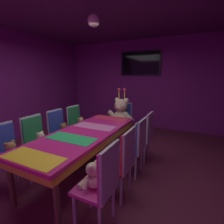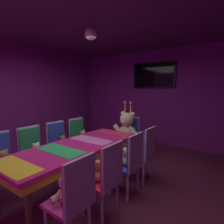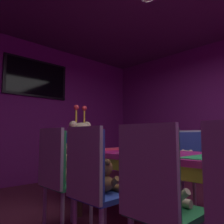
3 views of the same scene
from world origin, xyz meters
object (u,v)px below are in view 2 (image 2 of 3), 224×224
(throne_chair, at_px, (130,133))
(wall_tv, at_px, (154,75))
(king_teddy_bear, at_px, (127,128))
(chair_left_3, at_px, (79,135))
(chair_right_2, at_px, (131,159))
(teddy_left_2, at_px, (63,143))
(teddy_left_1, at_px, (37,151))
(chair_left_1, at_px, (32,148))
(chair_left_2, at_px, (58,141))
(teddy_left_0, at_px, (4,161))
(teddy_right_3, at_px, (139,147))
(teddy_left_3, at_px, (83,137))
(teddy_right_2, at_px, (123,158))
(chair_right_1, at_px, (108,173))
(banquet_table, at_px, (78,150))
(teddy_right_1, at_px, (99,172))
(chair_right_3, at_px, (146,149))
(teddy_right_0, at_px, (66,190))
(pendant_light, at_px, (91,34))
(chair_right_0, at_px, (75,193))

(throne_chair, bearing_deg, wall_tv, 180.00)
(king_teddy_bear, height_order, wall_tv, wall_tv)
(chair_left_3, bearing_deg, chair_right_2, -17.51)
(teddy_left_2, xyz_separation_m, chair_left_3, (-0.12, 0.55, 0.02))
(teddy_left_1, bearing_deg, throne_chair, 71.16)
(chair_left_1, bearing_deg, chair_left_2, 91.36)
(teddy_left_1, height_order, throne_chair, throne_chair)
(teddy_left_0, relative_size, teddy_right_3, 0.89)
(teddy_left_3, relative_size, wall_tv, 0.22)
(chair_left_3, distance_m, teddy_right_2, 1.60)
(teddy_left_1, xyz_separation_m, teddy_right_3, (1.38, 1.14, 0.03))
(chair_left_3, relative_size, chair_right_1, 1.00)
(banquet_table, bearing_deg, chair_left_3, 134.87)
(teddy_left_1, height_order, teddy_left_3, teddy_left_3)
(chair_right_1, distance_m, teddy_right_3, 1.14)
(wall_tv, bearing_deg, teddy_left_3, -106.65)
(teddy_left_1, distance_m, chair_right_2, 1.64)
(teddy_left_3, relative_size, teddy_right_1, 0.94)
(banquet_table, distance_m, chair_left_2, 0.90)
(teddy_right_1, bearing_deg, chair_right_3, -97.30)
(teddy_left_1, xyz_separation_m, chair_right_2, (1.53, 0.60, 0.02))
(teddy_right_0, bearing_deg, teddy_right_1, -90.97)
(teddy_left_0, height_order, throne_chair, throne_chair)
(teddy_left_2, height_order, wall_tv, wall_tv)
(throne_chair, bearing_deg, chair_left_2, -30.26)
(chair_right_3, xyz_separation_m, king_teddy_bear, (-0.83, 0.73, 0.15))
(banquet_table, distance_m, chair_left_1, 0.89)
(chair_left_3, height_order, teddy_right_3, chair_left_3)
(teddy_left_0, height_order, chair_left_2, chair_left_2)
(teddy_left_2, distance_m, king_teddy_bear, 1.48)
(teddy_right_3, bearing_deg, king_teddy_bear, -46.88)
(throne_chair, height_order, pendant_light, pendant_light)
(wall_tv, bearing_deg, chair_right_3, -69.90)
(chair_right_0, height_order, teddy_right_3, chair_right_0)
(teddy_right_3, bearing_deg, chair_right_0, 94.72)
(throne_chair, distance_m, wall_tv, 2.00)
(chair_left_3, relative_size, chair_right_0, 1.00)
(banquet_table, height_order, chair_left_3, chair_left_3)
(teddy_right_1, distance_m, king_teddy_bear, 1.99)
(chair_right_1, bearing_deg, teddy_right_1, 0.00)
(teddy_left_0, xyz_separation_m, teddy_right_1, (1.37, 0.55, -0.00))
(chair_left_1, distance_m, king_teddy_bear, 2.05)
(chair_right_1, xyz_separation_m, chair_right_3, (0.00, 1.13, 0.00))
(chair_left_2, height_order, throne_chair, same)
(chair_right_0, distance_m, chair_right_1, 0.54)
(teddy_left_3, xyz_separation_m, chair_right_0, (1.50, -1.65, 0.02))
(teddy_right_0, relative_size, pendant_light, 1.56)
(teddy_left_2, bearing_deg, teddy_right_1, -22.16)
(teddy_right_1, bearing_deg, chair_left_1, 0.42)
(banquet_table, distance_m, throne_chair, 1.74)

